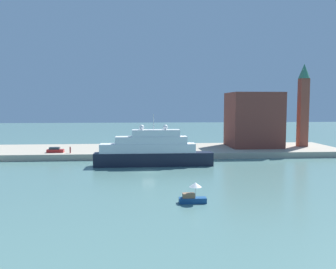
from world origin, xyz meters
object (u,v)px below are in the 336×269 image
large_yacht (152,151)px  mooring_bollard (176,151)px  bell_tower (303,102)px  parked_car (55,150)px  small_motorboat (193,195)px  person_figure (70,150)px  harbor_building (253,120)px

large_yacht → mooring_bollard: size_ratio=34.59×
bell_tower → parked_car: (-70.25, -8.00, -12.68)m
large_yacht → bell_tower: bearing=24.6°
bell_tower → small_motorboat: bearing=-127.9°
parked_car → person_figure: person_figure is taller
bell_tower → harbor_building: bearing=175.9°
bell_tower → person_figure: size_ratio=13.77×
small_motorboat → parked_car: parked_car is taller
harbor_building → bell_tower: (14.65, -1.06, 5.28)m
parked_car → person_figure: bearing=-20.8°
harbor_building → person_figure: bearing=-168.3°
harbor_building → bell_tower: 15.61m
harbor_building → mooring_bollard: bearing=-154.4°
parked_car → mooring_bollard: 31.67m
parked_car → mooring_bollard: bearing=-4.4°
parked_car → harbor_building: bearing=9.3°
large_yacht → harbor_building: bearing=35.4°
harbor_building → mooring_bollard: size_ratio=20.32×
harbor_building → person_figure: (-51.42, -10.65, -7.17)m
large_yacht → mooring_bollard: (6.67, 10.33, -1.35)m
harbor_building → mooring_bollard: 27.69m
harbor_building → large_yacht: bearing=-144.6°
bell_tower → person_figure: (-66.08, -9.59, -12.46)m
parked_car → mooring_bollard: parked_car is taller
small_motorboat → person_figure: bearing=121.2°
small_motorboat → harbor_building: bearing=64.1°
harbor_building → parked_car: (-55.60, -9.06, -7.40)m
large_yacht → parked_car: bearing=152.9°
large_yacht → small_motorboat: size_ratio=6.93×
harbor_building → parked_car: harbor_building is taller
bell_tower → parked_car: 71.83m
bell_tower → mooring_bollard: bell_tower is taller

